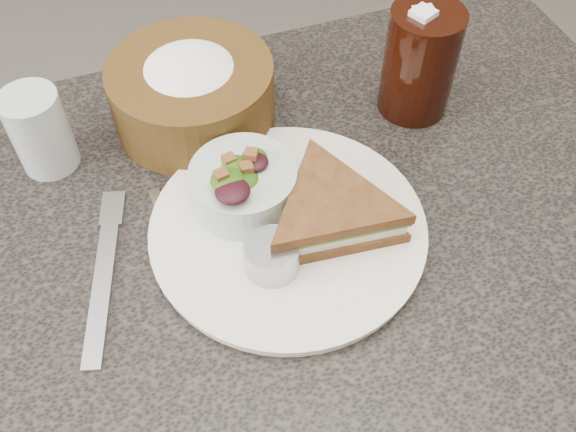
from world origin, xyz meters
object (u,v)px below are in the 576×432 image
at_px(dinner_plate, 288,229).
at_px(cola_glass, 421,58).
at_px(sandwich, 331,211).
at_px(dining_table, 290,375).
at_px(bread_basket, 191,85).
at_px(salad_bowl, 243,181).
at_px(water_glass, 40,131).
at_px(dressing_ramekin, 272,257).

distance_m(dinner_plate, cola_glass, 0.27).
relative_size(dinner_plate, sandwich, 1.70).
xyz_separation_m(dining_table, cola_glass, (0.22, 0.14, 0.45)).
relative_size(dinner_plate, bread_basket, 1.49).
relative_size(sandwich, salad_bowl, 1.50).
height_order(dining_table, sandwich, sandwich).
bearing_deg(bread_basket, salad_bowl, -84.47).
bearing_deg(cola_glass, bread_basket, 165.72).
height_order(sandwich, water_glass, water_glass).
relative_size(dinner_plate, salad_bowl, 2.55).
bearing_deg(dressing_ramekin, dining_table, 48.92).
bearing_deg(cola_glass, dressing_ramekin, -144.05).
xyz_separation_m(salad_bowl, dressing_ramekin, (0.00, -0.09, -0.02)).
xyz_separation_m(dining_table, dinner_plate, (-0.00, 0.00, 0.38)).
distance_m(bread_basket, cola_glass, 0.28).
height_order(salad_bowl, cola_glass, cola_glass).
height_order(dining_table, water_glass, water_glass).
bearing_deg(sandwich, salad_bowl, 146.11).
bearing_deg(dining_table, bread_basket, 103.58).
distance_m(dining_table, bread_basket, 0.48).
relative_size(sandwich, cola_glass, 1.16).
relative_size(dining_table, bread_basket, 4.97).
bearing_deg(salad_bowl, dinner_plate, -55.75).
relative_size(dinner_plate, dressing_ramekin, 5.21).
height_order(cola_glass, water_glass, cola_glass).
relative_size(dining_table, salad_bowl, 8.49).
height_order(dressing_ramekin, cola_glass, cola_glass).
xyz_separation_m(dining_table, sandwich, (0.04, -0.01, 0.41)).
distance_m(sandwich, cola_glass, 0.24).
bearing_deg(sandwich, bread_basket, 118.22).
bearing_deg(salad_bowl, water_glass, 143.31).
height_order(salad_bowl, water_glass, water_glass).
bearing_deg(salad_bowl, bread_basket, 95.53).
xyz_separation_m(dinner_plate, water_glass, (-0.23, 0.20, 0.04)).
height_order(dining_table, bread_basket, bread_basket).
bearing_deg(dressing_ramekin, water_glass, 129.47).
bearing_deg(dressing_ramekin, sandwich, 21.07).
height_order(dinner_plate, salad_bowl, salad_bowl).
relative_size(sandwich, dressing_ramekin, 3.06).
bearing_deg(water_glass, salad_bowl, -36.69).
xyz_separation_m(dinner_plate, dressing_ramekin, (-0.03, -0.04, 0.02)).
bearing_deg(sandwich, cola_glass, 46.79).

